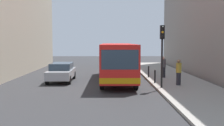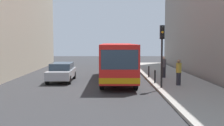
{
  "view_description": "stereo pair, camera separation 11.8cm",
  "coord_description": "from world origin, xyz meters",
  "views": [
    {
      "loc": [
        0.04,
        -19.02,
        3.2
      ],
      "look_at": [
        0.29,
        0.77,
        1.62
      ],
      "focal_mm": 43.45,
      "sensor_mm": 36.0,
      "label": 1
    },
    {
      "loc": [
        0.16,
        -19.03,
        3.2
      ],
      "look_at": [
        0.29,
        0.77,
        1.62
      ],
      "focal_mm": 43.45,
      "sensor_mm": 36.0,
      "label": 2
    }
  ],
  "objects": [
    {
      "name": "sidewalk",
      "position": [
        5.4,
        0.0,
        0.07
      ],
      "size": [
        4.4,
        40.0,
        0.15
      ],
      "primitive_type": "cube",
      "color": "#9E9991",
      "rests_on": "ground"
    },
    {
      "name": "car_beside_bus",
      "position": [
        -3.73,
        2.6,
        0.78
      ],
      "size": [
        1.89,
        4.42,
        1.48
      ],
      "rotation": [
        0.0,
        0.0,
        3.15
      ],
      "color": "#A5A8AD",
      "rests_on": "ground"
    },
    {
      "name": "pedestrian_mid_sidewalk",
      "position": [
        4.7,
        3.75,
        1.05
      ],
      "size": [
        0.38,
        0.38,
        1.8
      ],
      "rotation": [
        0.0,
        0.0,
        6.11
      ],
      "color": "#26262D",
      "rests_on": "sidewalk"
    },
    {
      "name": "bus",
      "position": [
        0.74,
        2.87,
        1.73
      ],
      "size": [
        2.56,
        11.03,
        3.0
      ],
      "rotation": [
        0.0,
        0.0,
        3.14
      ],
      "color": "red",
      "rests_on": "ground"
    },
    {
      "name": "bollard_mid",
      "position": [
        3.45,
        3.87,
        0.62
      ],
      "size": [
        0.11,
        0.11,
        0.95
      ],
      "primitive_type": "cylinder",
      "color": "black",
      "rests_on": "sidewalk"
    },
    {
      "name": "pedestrian_near_signal",
      "position": [
        4.93,
        -0.32,
        1.05
      ],
      "size": [
        0.38,
        0.38,
        1.8
      ],
      "rotation": [
        0.0,
        0.0,
        2.89
      ],
      "color": "#26262D",
      "rests_on": "sidewalk"
    },
    {
      "name": "traffic_light",
      "position": [
        3.55,
        -1.32,
        3.01
      ],
      "size": [
        0.28,
        0.33,
        4.1
      ],
      "color": "black",
      "rests_on": "sidewalk"
    },
    {
      "name": "ground_plane",
      "position": [
        0.0,
        0.0,
        0.0
      ],
      "size": [
        80.0,
        80.0,
        0.0
      ],
      "primitive_type": "plane",
      "color": "#2D2D30"
    },
    {
      "name": "bollard_near",
      "position": [
        3.45,
        0.68,
        0.62
      ],
      "size": [
        0.11,
        0.11,
        0.95
      ],
      "primitive_type": "cylinder",
      "color": "black",
      "rests_on": "sidewalk"
    }
  ]
}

